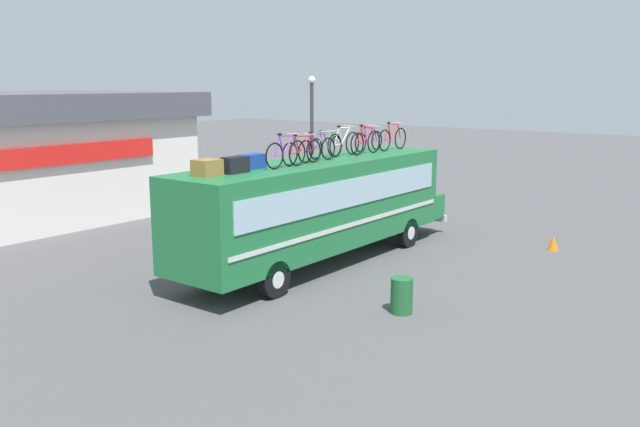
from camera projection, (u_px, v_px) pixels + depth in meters
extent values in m
plane|color=#4C4C4F|center=(318.00, 264.00, 20.44)|extent=(120.00, 120.00, 0.00)
cube|color=#1E6B38|center=(318.00, 203.00, 20.07)|extent=(10.51, 2.47, 2.57)
cube|color=#1E6B38|center=(411.00, 204.00, 24.69)|extent=(0.92, 2.28, 0.86)
cube|color=#99B7C6|center=(352.00, 193.00, 19.24)|extent=(9.67, 0.04, 0.81)
cube|color=#99B7C6|center=(286.00, 185.00, 20.73)|extent=(9.67, 0.04, 0.81)
cube|color=silver|center=(351.00, 225.00, 19.42)|extent=(10.09, 0.03, 0.12)
cube|color=silver|center=(286.00, 215.00, 20.92)|extent=(10.09, 0.03, 0.12)
cube|color=silver|center=(418.00, 215.00, 25.19)|extent=(0.16, 2.35, 0.24)
cylinder|color=black|center=(408.00, 233.00, 22.47)|extent=(0.99, 0.28, 0.99)
cylinder|color=silver|center=(408.00, 233.00, 22.47)|extent=(0.45, 0.30, 0.45)
cylinder|color=black|center=(354.00, 224.00, 23.78)|extent=(0.99, 0.28, 0.99)
cylinder|color=silver|center=(354.00, 224.00, 23.78)|extent=(0.45, 0.30, 0.45)
cylinder|color=black|center=(274.00, 279.00, 17.15)|extent=(0.99, 0.28, 0.99)
cylinder|color=silver|center=(274.00, 279.00, 17.15)|extent=(0.45, 0.30, 0.45)
cylinder|color=black|center=(215.00, 265.00, 18.46)|extent=(0.99, 0.28, 0.99)
cylinder|color=silver|center=(215.00, 265.00, 18.46)|extent=(0.45, 0.30, 0.45)
cube|color=olive|center=(207.00, 168.00, 16.52)|extent=(0.63, 0.55, 0.41)
cube|color=black|center=(235.00, 165.00, 17.06)|extent=(0.73, 0.35, 0.43)
cube|color=#193899|center=(252.00, 161.00, 17.94)|extent=(0.74, 0.39, 0.39)
torus|color=black|center=(275.00, 156.00, 17.75)|extent=(0.72, 0.04, 0.72)
torus|color=black|center=(297.00, 153.00, 18.49)|extent=(0.72, 0.04, 0.72)
cylinder|color=purple|center=(281.00, 145.00, 17.92)|extent=(0.19, 0.04, 0.52)
cylinder|color=purple|center=(288.00, 145.00, 18.14)|extent=(0.45, 0.04, 0.50)
cylinder|color=purple|center=(286.00, 136.00, 18.03)|extent=(0.57, 0.04, 0.07)
cylinder|color=purple|center=(279.00, 155.00, 17.89)|extent=(0.36, 0.03, 0.05)
cylinder|color=purple|center=(277.00, 146.00, 17.78)|extent=(0.24, 0.03, 0.54)
cylinder|color=purple|center=(295.00, 144.00, 18.38)|extent=(0.20, 0.03, 0.50)
cylinder|color=silver|center=(293.00, 134.00, 18.25)|extent=(0.03, 0.44, 0.03)
ellipsoid|color=black|center=(279.00, 134.00, 17.80)|extent=(0.20, 0.08, 0.06)
torus|color=black|center=(290.00, 154.00, 18.41)|extent=(0.67, 0.04, 0.67)
torus|color=black|center=(314.00, 151.00, 19.25)|extent=(0.67, 0.04, 0.67)
cylinder|color=red|center=(297.00, 144.00, 18.62)|extent=(0.21, 0.04, 0.48)
cylinder|color=red|center=(304.00, 144.00, 18.87)|extent=(0.50, 0.04, 0.46)
cylinder|color=red|center=(302.00, 136.00, 18.76)|extent=(0.65, 0.04, 0.07)
cylinder|color=red|center=(295.00, 153.00, 18.57)|extent=(0.41, 0.03, 0.05)
cylinder|color=red|center=(293.00, 145.00, 18.46)|extent=(0.26, 0.03, 0.50)
cylinder|color=red|center=(312.00, 144.00, 19.13)|extent=(0.22, 0.03, 0.47)
cylinder|color=silver|center=(310.00, 134.00, 19.00)|extent=(0.03, 0.44, 0.03)
ellipsoid|color=black|center=(295.00, 135.00, 18.50)|extent=(0.20, 0.08, 0.06)
torus|color=black|center=(306.00, 152.00, 19.09)|extent=(0.68, 0.04, 0.68)
torus|color=black|center=(328.00, 149.00, 19.94)|extent=(0.68, 0.04, 0.68)
cylinder|color=purple|center=(313.00, 142.00, 19.30)|extent=(0.21, 0.04, 0.48)
cylinder|color=purple|center=(319.00, 142.00, 19.56)|extent=(0.51, 0.04, 0.46)
cylinder|color=purple|center=(318.00, 134.00, 19.44)|extent=(0.66, 0.04, 0.07)
cylinder|color=purple|center=(310.00, 151.00, 19.25)|extent=(0.42, 0.03, 0.05)
cylinder|color=purple|center=(308.00, 143.00, 19.14)|extent=(0.27, 0.03, 0.50)
cylinder|color=purple|center=(326.00, 141.00, 19.82)|extent=(0.23, 0.03, 0.47)
cylinder|color=silver|center=(324.00, 132.00, 19.69)|extent=(0.03, 0.44, 0.03)
ellipsoid|color=black|center=(311.00, 133.00, 19.18)|extent=(0.20, 0.08, 0.06)
torus|color=black|center=(315.00, 149.00, 20.01)|extent=(0.65, 0.04, 0.65)
torus|color=black|center=(336.00, 146.00, 20.81)|extent=(0.65, 0.04, 0.65)
cylinder|color=green|center=(322.00, 140.00, 20.20)|extent=(0.20, 0.04, 0.46)
cylinder|color=green|center=(328.00, 140.00, 20.44)|extent=(0.48, 0.04, 0.45)
cylinder|color=green|center=(326.00, 133.00, 20.34)|extent=(0.62, 0.04, 0.07)
cylinder|color=green|center=(319.00, 148.00, 20.16)|extent=(0.39, 0.03, 0.05)
cylinder|color=green|center=(318.00, 141.00, 20.05)|extent=(0.25, 0.03, 0.48)
cylinder|color=green|center=(334.00, 139.00, 20.70)|extent=(0.22, 0.03, 0.45)
cylinder|color=silver|center=(332.00, 131.00, 20.57)|extent=(0.03, 0.44, 0.03)
ellipsoid|color=black|center=(320.00, 131.00, 20.08)|extent=(0.20, 0.08, 0.06)
torus|color=black|center=(335.00, 145.00, 20.64)|extent=(0.74, 0.04, 0.74)
torus|color=black|center=(353.00, 143.00, 21.40)|extent=(0.74, 0.04, 0.74)
cylinder|color=white|center=(340.00, 136.00, 20.81)|extent=(0.19, 0.04, 0.53)
cylinder|color=white|center=(346.00, 136.00, 21.05)|extent=(0.46, 0.04, 0.51)
cylinder|color=white|center=(344.00, 128.00, 20.94)|extent=(0.59, 0.04, 0.07)
cylinder|color=white|center=(338.00, 145.00, 20.78)|extent=(0.37, 0.03, 0.05)
cylinder|color=white|center=(337.00, 137.00, 20.67)|extent=(0.24, 0.03, 0.55)
cylinder|color=white|center=(351.00, 136.00, 21.28)|extent=(0.21, 0.03, 0.51)
cylinder|color=silver|center=(350.00, 126.00, 21.16)|extent=(0.03, 0.44, 0.03)
ellipsoid|color=black|center=(339.00, 126.00, 20.70)|extent=(0.20, 0.08, 0.06)
torus|color=black|center=(357.00, 144.00, 21.16)|extent=(0.74, 0.04, 0.74)
torus|color=black|center=(374.00, 142.00, 21.91)|extent=(0.74, 0.04, 0.74)
cylinder|color=red|center=(362.00, 135.00, 21.33)|extent=(0.19, 0.04, 0.53)
cylinder|color=red|center=(367.00, 135.00, 21.56)|extent=(0.45, 0.04, 0.50)
cylinder|color=red|center=(366.00, 127.00, 21.45)|extent=(0.58, 0.04, 0.07)
cylinder|color=red|center=(360.00, 143.00, 21.30)|extent=(0.37, 0.03, 0.05)
cylinder|color=red|center=(359.00, 135.00, 21.19)|extent=(0.24, 0.03, 0.55)
cylinder|color=red|center=(372.00, 134.00, 21.79)|extent=(0.20, 0.03, 0.51)
cylinder|color=silver|center=(371.00, 125.00, 21.67)|extent=(0.03, 0.44, 0.03)
ellipsoid|color=black|center=(361.00, 125.00, 21.21)|extent=(0.20, 0.08, 0.06)
torus|color=black|center=(361.00, 142.00, 22.11)|extent=(0.66, 0.04, 0.66)
torus|color=black|center=(377.00, 140.00, 22.88)|extent=(0.66, 0.04, 0.66)
cylinder|color=purple|center=(366.00, 134.00, 22.29)|extent=(0.19, 0.04, 0.47)
cylinder|color=purple|center=(371.00, 134.00, 22.53)|extent=(0.46, 0.04, 0.45)
cylinder|color=purple|center=(369.00, 128.00, 22.42)|extent=(0.60, 0.04, 0.07)
cylinder|color=purple|center=(364.00, 142.00, 22.25)|extent=(0.38, 0.03, 0.05)
cylinder|color=purple|center=(363.00, 135.00, 22.15)|extent=(0.24, 0.03, 0.49)
cylinder|color=purple|center=(375.00, 134.00, 22.77)|extent=(0.21, 0.03, 0.46)
cylinder|color=silver|center=(374.00, 126.00, 22.65)|extent=(0.03, 0.44, 0.03)
ellipsoid|color=black|center=(364.00, 127.00, 22.18)|extent=(0.20, 0.08, 0.06)
torus|color=black|center=(385.00, 140.00, 22.41)|extent=(0.74, 0.04, 0.74)
torus|color=black|center=(400.00, 138.00, 23.22)|extent=(0.74, 0.04, 0.74)
cylinder|color=red|center=(390.00, 132.00, 22.60)|extent=(0.20, 0.04, 0.53)
cylinder|color=red|center=(394.00, 132.00, 22.85)|extent=(0.48, 0.04, 0.51)
cylinder|color=red|center=(393.00, 124.00, 22.73)|extent=(0.63, 0.04, 0.07)
cylinder|color=red|center=(388.00, 140.00, 22.56)|extent=(0.40, 0.03, 0.05)
cylinder|color=red|center=(387.00, 132.00, 22.45)|extent=(0.26, 0.03, 0.55)
cylinder|color=red|center=(399.00, 131.00, 23.10)|extent=(0.22, 0.03, 0.52)
cylinder|color=silver|center=(398.00, 123.00, 22.97)|extent=(0.03, 0.44, 0.03)
ellipsoid|color=black|center=(388.00, 123.00, 22.48)|extent=(0.20, 0.08, 0.06)
cube|color=red|center=(65.00, 155.00, 23.97)|extent=(7.77, 0.16, 0.70)
cylinder|color=#1E592D|center=(402.00, 295.00, 16.01)|extent=(0.53, 0.53, 0.88)
cone|color=orange|center=(553.00, 243.00, 22.09)|extent=(0.37, 0.37, 0.48)
cylinder|color=#38383D|center=(312.00, 153.00, 26.08)|extent=(0.14, 0.14, 5.49)
sphere|color=#F2EDCC|center=(312.00, 80.00, 25.53)|extent=(0.29, 0.29, 0.29)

